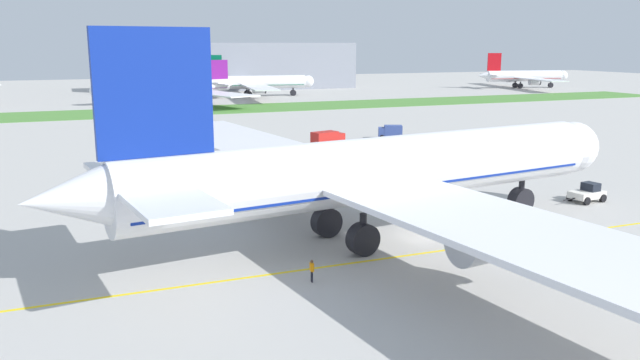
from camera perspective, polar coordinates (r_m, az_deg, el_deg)
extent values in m
plane|color=#ADAAA5|center=(59.65, 9.10, -5.10)|extent=(600.00, 600.00, 0.00)
cube|color=yellow|center=(56.45, 11.19, -6.17)|extent=(280.00, 0.36, 0.01)
cube|color=#4C8438|center=(175.03, -12.13, 6.09)|extent=(320.00, 24.00, 0.10)
cylinder|color=white|center=(57.18, 5.42, 0.98)|extent=(47.82, 12.16, 5.78)
cube|color=navy|center=(57.38, 5.41, -0.01)|extent=(45.87, 11.45, 0.69)
sphere|color=white|center=(74.52, 21.60, 2.77)|extent=(5.50, 5.50, 5.50)
cone|color=white|center=(47.40, -21.63, -1.60)|extent=(6.97, 5.73, 4.92)
cube|color=navy|center=(47.61, -14.61, 7.57)|extent=(8.54, 1.73, 9.26)
cube|color=white|center=(53.83, -16.85, 0.76)|extent=(6.43, 9.88, 0.40)
cube|color=white|center=(42.86, -13.31, -1.85)|extent=(6.43, 9.88, 0.40)
cube|color=white|center=(77.13, -6.48, 3.29)|extent=(16.14, 43.74, 0.46)
cube|color=white|center=(38.77, 23.53, -6.47)|extent=(16.14, 43.74, 0.46)
cylinder|color=#B7BABF|center=(69.46, -2.21, 0.92)|extent=(5.88, 3.90, 3.18)
cylinder|color=black|center=(70.75, -0.24, 1.14)|extent=(0.93, 3.37, 3.34)
cylinder|color=#B7BABF|center=(46.28, 14.89, -5.20)|extent=(5.88, 3.90, 3.18)
cylinder|color=black|center=(48.19, 17.24, -4.65)|extent=(0.93, 3.37, 3.34)
cylinder|color=black|center=(69.77, 17.58, -0.88)|extent=(0.60, 0.60, 2.24)
cylinder|color=black|center=(70.02, 17.52, -1.78)|extent=(2.89, 1.60, 2.75)
cylinder|color=black|center=(58.56, 0.59, -2.73)|extent=(0.60, 0.60, 2.24)
cylinder|color=black|center=(58.85, 0.59, -3.78)|extent=(2.89, 1.60, 2.75)
cylinder|color=black|center=(53.59, 3.88, -4.16)|extent=(0.60, 0.60, 2.24)
cylinder|color=black|center=(53.92, 3.86, -5.31)|extent=(2.89, 1.60, 2.75)
cube|color=black|center=(73.74, 21.21, 3.28)|extent=(2.59, 4.57, 1.04)
sphere|color=black|center=(51.79, -13.01, 0.15)|extent=(0.40, 0.40, 0.40)
sphere|color=black|center=(53.22, -8.37, 0.65)|extent=(0.40, 0.40, 0.40)
sphere|color=black|center=(54.98, -4.00, 1.11)|extent=(0.40, 0.40, 0.40)
sphere|color=black|center=(57.04, 0.08, 1.54)|extent=(0.40, 0.40, 0.40)
sphere|color=black|center=(59.38, 3.86, 1.93)|extent=(0.40, 0.40, 0.40)
sphere|color=black|center=(61.96, 7.34, 2.28)|extent=(0.40, 0.40, 0.40)
sphere|color=black|center=(64.75, 10.54, 2.60)|extent=(0.40, 0.40, 0.40)
sphere|color=black|center=(67.72, 13.46, 2.88)|extent=(0.40, 0.40, 0.40)
sphere|color=black|center=(70.86, 16.13, 3.13)|extent=(0.40, 0.40, 0.40)
cube|color=white|center=(78.03, 22.75, -1.19)|extent=(4.18, 2.76, 0.76)
cube|color=black|center=(78.32, 23.07, -0.55)|extent=(1.63, 1.88, 0.90)
cylinder|color=black|center=(75.87, 21.42, -1.62)|extent=(1.80, 0.36, 0.12)
cylinder|color=black|center=(76.38, 22.76, -1.75)|extent=(0.94, 0.47, 0.90)
cylinder|color=black|center=(77.72, 21.46, -1.42)|extent=(0.94, 0.47, 0.90)
cylinder|color=black|center=(78.54, 23.99, -1.50)|extent=(0.94, 0.47, 0.90)
cylinder|color=black|center=(79.84, 22.70, -1.18)|extent=(0.94, 0.47, 0.90)
cylinder|color=black|center=(48.08, -0.70, -8.66)|extent=(0.13, 0.13, 0.87)
cylinder|color=orange|center=(47.69, -0.66, -7.92)|extent=(0.10, 0.10, 0.55)
cylinder|color=black|center=(48.26, -0.77, -8.57)|extent=(0.13, 0.13, 0.87)
cylinder|color=orange|center=(48.15, -0.81, -7.72)|extent=(0.10, 0.10, 0.55)
cube|color=orange|center=(47.91, -0.74, -7.79)|extent=(0.31, 0.48, 0.61)
sphere|color=brown|center=(47.77, -0.74, -7.29)|extent=(0.24, 0.24, 0.24)
cube|color=#B21E19|center=(109.36, 0.42, 3.74)|extent=(4.92, 3.49, 2.33)
cube|color=#B21E19|center=(111.16, 1.57, 3.75)|extent=(2.28, 2.64, 1.89)
cube|color=#263347|center=(111.61, 1.89, 3.98)|extent=(0.63, 1.92, 0.83)
cylinder|color=black|center=(112.20, 1.18, 3.34)|extent=(0.95, 0.54, 0.90)
cylinder|color=black|center=(110.41, 1.95, 3.20)|extent=(0.95, 0.54, 0.90)
cylinder|color=black|center=(109.77, -0.41, 3.15)|extent=(0.95, 0.54, 0.90)
cylinder|color=black|center=(107.94, 0.35, 3.00)|extent=(0.95, 0.54, 0.90)
cube|color=#33478C|center=(120.49, 6.56, 4.38)|extent=(3.93, 3.39, 2.11)
cube|color=#33478C|center=(120.39, 5.56, 4.30)|extent=(2.05, 2.46, 1.70)
cube|color=#263347|center=(120.32, 5.27, 4.46)|extent=(0.85, 1.72, 0.75)
cylinder|color=black|center=(119.42, 5.57, 3.82)|extent=(0.94, 0.65, 0.90)
cylinder|color=black|center=(121.60, 5.52, 3.97)|extent=(0.94, 0.65, 0.90)
cylinder|color=black|center=(119.60, 6.98, 3.80)|extent=(0.94, 0.65, 0.90)
cylinder|color=black|center=(121.78, 6.91, 3.95)|extent=(0.94, 0.65, 0.90)
cylinder|color=white|center=(204.83, -13.49, 8.06)|extent=(42.00, 17.00, 3.86)
cube|color=#661472|center=(204.87, -13.48, 7.87)|extent=(40.27, 16.17, 0.46)
sphere|color=white|center=(195.78, -19.42, 7.54)|extent=(3.67, 3.67, 3.67)
cone|color=white|center=(216.20, -7.94, 8.54)|extent=(5.05, 4.44, 3.28)
cube|color=#661472|center=(213.26, -9.17, 9.73)|extent=(7.46, 2.77, 6.18)
cube|color=white|center=(210.63, -8.38, 8.52)|extent=(6.41, 7.34, 0.27)
cube|color=white|center=(217.22, -9.47, 8.59)|extent=(6.41, 7.34, 0.27)
cube|color=white|center=(187.23, -9.93, 7.72)|extent=(20.97, 39.65, 0.31)
cube|color=white|center=(224.89, -15.46, 8.16)|extent=(20.97, 39.65, 0.31)
cylinder|color=#B7BABF|center=(194.24, -11.55, 7.46)|extent=(4.14, 3.16, 2.12)
cylinder|color=black|center=(193.38, -12.03, 7.42)|extent=(0.99, 2.22, 2.23)
cylinder|color=#B7BABF|center=(216.57, -14.77, 7.76)|extent=(4.14, 3.16, 2.12)
cylinder|color=black|center=(215.79, -15.22, 7.72)|extent=(0.99, 2.22, 2.23)
cylinder|color=black|center=(198.25, -17.68, 6.93)|extent=(0.40, 0.40, 1.50)
cylinder|color=black|center=(198.31, -17.67, 6.71)|extent=(2.00, 1.35, 1.83)
cylinder|color=black|center=(204.79, -12.33, 7.36)|extent=(0.40, 0.40, 1.50)
cylinder|color=black|center=(204.84, -12.32, 7.15)|extent=(2.00, 1.35, 1.83)
cylinder|color=black|center=(208.37, -12.86, 7.41)|extent=(0.40, 0.40, 1.50)
cylinder|color=black|center=(208.43, -12.85, 7.21)|extent=(2.00, 1.35, 1.83)
cylinder|color=white|center=(219.31, -5.77, 8.71)|extent=(34.32, 8.54, 4.33)
cube|color=#055938|center=(219.36, -5.77, 8.51)|extent=(32.93, 8.03, 0.52)
sphere|color=white|center=(222.91, -1.09, 8.82)|extent=(4.11, 4.11, 4.11)
cone|color=white|center=(217.11, -10.78, 8.61)|extent=(5.19, 4.25, 3.68)
cube|color=#055938|center=(217.26, -9.59, 10.06)|extent=(6.14, 1.19, 6.93)
cube|color=white|center=(221.72, -9.83, 8.80)|extent=(4.58, 7.34, 0.30)
cube|color=white|center=(213.11, -9.61, 8.68)|extent=(4.58, 7.34, 0.30)
cube|color=white|center=(236.36, -6.86, 8.79)|extent=(11.25, 31.34, 0.35)
cube|color=white|center=(201.84, -5.45, 8.28)|extent=(11.25, 31.34, 0.35)
cylinder|color=#B7BABF|center=(229.77, -6.36, 8.38)|extent=(4.38, 2.88, 2.38)
cylinder|color=black|center=(230.08, -5.85, 8.40)|extent=(0.67, 2.53, 2.50)
cylinder|color=#B7BABF|center=(208.88, -5.48, 8.04)|extent=(4.38, 2.88, 2.38)
cylinder|color=black|center=(209.23, -4.92, 8.06)|extent=(0.67, 2.53, 2.50)
cylinder|color=black|center=(221.91, -2.42, 8.02)|extent=(0.45, 0.45, 1.68)
cylinder|color=black|center=(221.97, -2.42, 7.80)|extent=(2.16, 1.18, 2.06)
cylinder|color=black|center=(221.34, -6.55, 7.94)|extent=(0.45, 0.45, 1.68)
cylinder|color=black|center=(221.40, -6.55, 7.73)|extent=(2.16, 1.18, 2.06)
cylinder|color=black|center=(216.85, -6.38, 7.86)|extent=(0.45, 0.45, 1.68)
cylinder|color=black|center=(216.91, -6.37, 7.64)|extent=(2.16, 1.18, 2.06)
cylinder|color=white|center=(273.81, 17.80, 8.86)|extent=(31.54, 10.87, 4.35)
cube|color=#B20C14|center=(273.84, 17.79, 8.70)|extent=(30.25, 10.27, 0.52)
sphere|color=white|center=(281.94, 20.87, 8.73)|extent=(4.13, 4.13, 4.13)
cone|color=white|center=(266.16, 14.39, 9.05)|extent=(5.45, 4.62, 3.69)
cube|color=#B20C14|center=(267.82, 15.33, 10.16)|extent=(5.60, 1.62, 6.95)
cube|color=white|center=(271.68, 14.77, 9.15)|extent=(4.84, 7.52, 0.30)
cube|color=white|center=(263.79, 15.55, 9.04)|extent=(4.84, 7.52, 0.30)
cube|color=white|center=(287.69, 16.01, 8.99)|extent=(12.70, 29.02, 0.35)
cube|color=white|center=(258.75, 19.14, 8.50)|extent=(12.70, 29.02, 0.35)
cylinder|color=#B7BABF|center=(282.46, 16.73, 8.63)|extent=(4.54, 3.21, 2.39)
cylinder|color=black|center=(283.38, 17.11, 8.62)|extent=(0.88, 2.53, 2.51)
cylinder|color=#B7BABF|center=(264.83, 18.64, 8.31)|extent=(4.54, 3.21, 2.39)
cylinder|color=black|center=(265.82, 19.03, 8.30)|extent=(0.88, 2.53, 2.51)
cylinder|color=black|center=(279.62, 19.94, 8.15)|extent=(0.45, 0.45, 1.68)
cylinder|color=black|center=(279.67, 19.93, 7.98)|extent=(2.21, 1.34, 2.06)
cylinder|color=black|center=(274.85, 17.07, 8.28)|extent=(0.45, 0.45, 1.68)
cylinder|color=black|center=(274.90, 17.06, 8.11)|extent=(2.21, 1.34, 2.06)
cylinder|color=black|center=(270.79, 17.50, 8.21)|extent=(0.45, 0.45, 1.68)
cylinder|color=black|center=(270.84, 17.49, 8.03)|extent=(2.21, 1.34, 2.06)
cube|color=gray|center=(256.32, -7.05, 10.08)|extent=(90.14, 20.00, 18.00)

